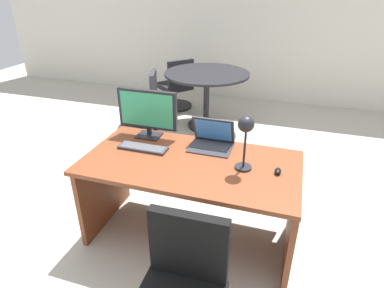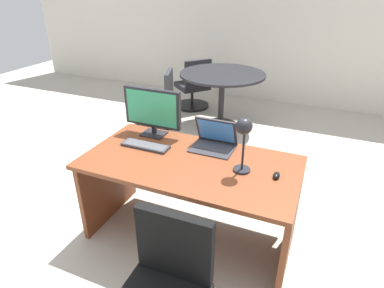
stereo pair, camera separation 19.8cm
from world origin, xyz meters
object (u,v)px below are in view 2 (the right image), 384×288
Objects in this scene: meeting_chair_far at (158,104)px; keyboard at (146,146)px; mouse at (276,175)px; meeting_table at (222,87)px; desk at (192,182)px; desk_lamp at (244,133)px; meeting_chair_near at (194,89)px; monitor at (152,109)px; laptop at (215,138)px.

keyboard is at bearing -63.76° from meeting_chair_far.
mouse is (1.04, -0.04, 0.01)m from keyboard.
desk is at bearing -77.32° from meeting_table.
mouse is 0.37m from desk_lamp.
desk_lamp reaches higher than meeting_table.
meeting_chair_far is (-0.18, -0.88, 0.00)m from meeting_chair_near.
monitor reaches higher than keyboard.
meeting_chair_near reaches higher than desk.
desk is at bearing 171.65° from desk_lamp.
monitor is at bearing 152.39° from desk.
meeting_chair_far is (-1.34, 1.89, -0.19)m from desk.
meeting_chair_far is at bearing 117.93° from monitor.
laptop reaches higher than meeting_table.
keyboard is 2.13m from meeting_chair_far.
monitor reaches higher than mouse.
desk is 1.38× the size of meeting_table.
desk is 3.12× the size of monitor.
meeting_chair_far is at bearing 135.70° from mouse.
meeting_table is 1.43× the size of meeting_chair_far.
mouse reaches higher than keyboard.
keyboard is (-0.50, -0.22, -0.06)m from laptop.
desk is 0.67m from mouse.
monitor is 0.32m from keyboard.
desk is 19.76× the size of mouse.
keyboard is at bearing -74.84° from meeting_chair_near.
desk is 0.39m from laptop.
laptop reaches higher than desk.
monitor reaches higher than laptop.
meeting_chair_far reaches higher than desk.
desk_lamp is (0.80, -0.07, 0.29)m from keyboard.
monitor is 6.34× the size of mouse.
laptop is 0.81× the size of desk_lamp.
meeting_chair_near is at bearing 78.50° from meeting_chair_far.
meeting_chair_near is 1.02× the size of meeting_chair_far.
keyboard is 0.85m from desk_lamp.
keyboard is at bearing -87.98° from meeting_table.
mouse is 0.07× the size of meeting_table.
keyboard is at bearing -77.29° from monitor.
laptop is at bearing -49.12° from meeting_chair_far.
meeting_table is at bearing 102.68° from desk.
laptop is (0.56, -0.00, -0.16)m from monitor.
keyboard is at bearing 177.63° from mouse.
desk_lamp reaches higher than meeting_chair_near.
monitor is 0.62× the size of meeting_chair_near.
monitor is at bearing 160.61° from desk_lamp.
mouse is at bearing -57.42° from meeting_chair_near.
desk_lamp is at bearing -61.28° from meeting_chair_near.
desk is at bearing -2.07° from keyboard.
meeting_chair_far is at bearing 125.30° from desk.
mouse is 2.48m from meeting_table.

